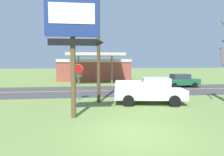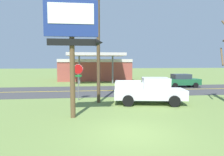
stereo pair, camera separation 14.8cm
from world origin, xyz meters
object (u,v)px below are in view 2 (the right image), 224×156
Objects in this scene: motel_sign at (73,33)px; pickup_white_parked_on_lawn at (150,91)px; stop_sign at (78,76)px; car_green_mid_lane at (182,80)px; utility_pole at (98,34)px; gas_station at (95,69)px.

pickup_white_parked_on_lawn is at bearing 30.75° from motel_sign.
motel_sign reaches higher than stop_sign.
pickup_white_parked_on_lawn is 11.39m from car_green_mid_lane.
stop_sign reaches higher than car_green_mid_lane.
utility_pole is (1.60, -1.09, 3.23)m from stop_sign.
pickup_white_parked_on_lawn is at bearing -20.13° from stop_sign.
motel_sign reaches higher than pickup_white_parked_on_lawn.
utility_pole reaches higher than gas_station.
gas_station is 2.86× the size of car_green_mid_lane.
utility_pole reaches higher than car_green_mid_lane.
stop_sign is 0.54× the size of pickup_white_parked_on_lawn.
car_green_mid_lane is (6.93, 9.04, -0.13)m from pickup_white_parked_on_lawn.
motel_sign is at bearing -110.88° from utility_pole.
stop_sign is 5.88m from pickup_white_parked_on_lawn.
car_green_mid_lane is (10.75, 8.14, -4.42)m from utility_pole.
utility_pole is at bearing -90.92° from gas_station.
car_green_mid_lane is at bearing 44.84° from motel_sign.
gas_station is 15.16m from car_green_mid_lane.
gas_station is at bearing 89.08° from utility_pole.
motel_sign is 23.41m from gas_station.
motel_sign is 1.60× the size of car_green_mid_lane.
stop_sign is 18.08m from gas_station.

